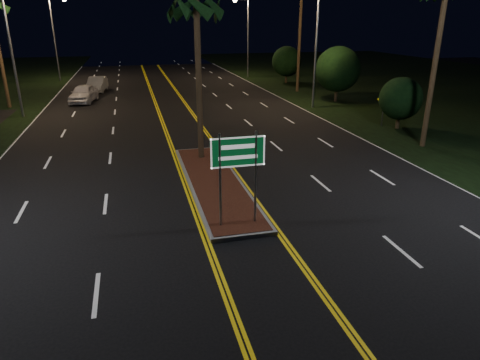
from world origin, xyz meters
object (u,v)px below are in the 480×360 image
object	(u,v)px
palm_median	(196,5)
shrub_far	(287,61)
shrub_mid	(338,69)
shrub_near	(401,99)
streetlight_left_mid	(15,35)
streetlight_right_mid	(312,34)
car_near	(83,92)
warning_sign	(384,104)
streetlight_left_far	(57,29)
car_far	(97,83)
highway_sign	(238,161)
streetlight_right_far	(245,29)
median_island	(215,182)

from	to	relation	value
palm_median	shrub_far	bearing A→B (deg)	61.58
shrub_mid	shrub_far	world-z (taller)	shrub_mid
shrub_near	streetlight_left_mid	bearing A→B (deg)	157.48
streetlight_right_mid	shrub_near	distance (m)	9.28
car_near	warning_sign	size ratio (longest dim) A/B	2.31
streetlight_left_far	car_far	xyz separation A→B (m)	(4.28, -9.28, -4.83)
streetlight_left_mid	streetlight_right_mid	distance (m)	21.32
highway_sign	car_near	bearing A→B (deg)	105.22
streetlight_left_far	streetlight_right_mid	distance (m)	30.57
shrub_mid	warning_sign	size ratio (longest dim) A/B	2.04
shrub_mid	car_near	bearing A→B (deg)	166.77
shrub_mid	car_near	distance (m)	21.78
streetlight_left_mid	warning_sign	xyz separation A→B (m)	(23.52, -9.12, -4.20)
shrub_near	shrub_far	size ratio (longest dim) A/B	0.83
highway_sign	shrub_far	distance (m)	35.96
palm_median	car_far	distance (m)	25.85
shrub_mid	car_near	size ratio (longest dim) A/B	0.88
streetlight_right_mid	streetlight_right_far	bearing A→B (deg)	90.00
streetlight_right_mid	streetlight_right_far	xyz separation A→B (m)	(0.00, 20.00, 0.00)
shrub_mid	car_far	bearing A→B (deg)	152.20
streetlight_right_far	shrub_mid	world-z (taller)	streetlight_right_far
streetlight_right_mid	warning_sign	world-z (taller)	streetlight_right_mid
median_island	streetlight_left_mid	distance (m)	20.80
car_near	highway_sign	bearing A→B (deg)	-64.94
shrub_far	warning_sign	distance (m)	21.16
shrub_mid	car_far	world-z (taller)	shrub_mid
highway_sign	streetlight_right_mid	distance (m)	22.18
streetlight_left_far	shrub_mid	world-z (taller)	streetlight_left_far
streetlight_left_mid	shrub_mid	xyz separation A→B (m)	(24.61, 0.00, -2.93)
streetlight_left_far	shrub_far	xyz separation A→B (m)	(24.41, -8.00, -3.32)
shrub_far	car_near	world-z (taller)	shrub_far
streetlight_right_far	shrub_mid	size ratio (longest dim) A/B	1.95
warning_sign	streetlight_right_far	bearing A→B (deg)	110.25
streetlight_right_far	warning_sign	bearing A→B (deg)	-85.17
highway_sign	streetlight_left_far	bearing A→B (deg)	104.44
car_far	shrub_near	bearing A→B (deg)	-39.65
shrub_far	car_near	bearing A→B (deg)	-161.42
streetlight_left_far	car_far	distance (m)	11.30
shrub_mid	streetlight_left_mid	bearing A→B (deg)	180.00
streetlight_left_far	shrub_mid	xyz separation A→B (m)	(24.61, -20.00, -2.93)
streetlight_right_mid	car_near	bearing A→B (deg)	158.55
median_island	streetlight_right_far	size ratio (longest dim) A/B	1.14
highway_sign	streetlight_right_far	xyz separation A→B (m)	(10.61, 39.20, 3.25)
streetlight_left_mid	shrub_near	size ratio (longest dim) A/B	2.73
car_far	palm_median	bearing A→B (deg)	-68.74
streetlight_left_far	streetlight_right_far	distance (m)	21.32
car_near	streetlight_right_mid	bearing A→B (deg)	-11.61
highway_sign	car_far	bearing A→B (deg)	101.22
palm_median	car_near	size ratio (longest dim) A/B	1.59
median_island	streetlight_left_far	size ratio (longest dim) A/B	1.14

